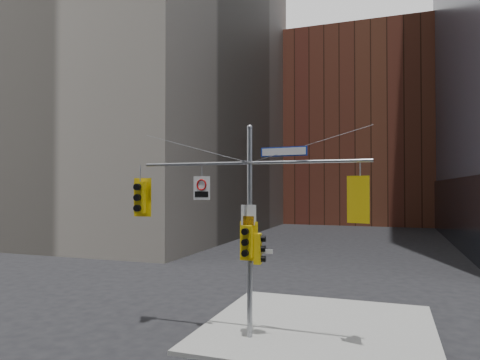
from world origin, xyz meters
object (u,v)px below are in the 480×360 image
Objects in this scene: signal_assembly at (250,210)px; traffic_light_west_arm at (140,197)px; traffic_light_east_arm at (360,199)px; traffic_light_pole_front at (247,242)px; street_sign_blade at (284,152)px; traffic_light_pole_side at (259,249)px; regulatory_sign_arm at (202,187)px.

signal_assembly is 5.54× the size of traffic_light_west_arm.
traffic_light_east_arm is 3.89m from traffic_light_pole_front.
street_sign_blade reaches higher than traffic_light_east_arm.
signal_assembly reaches higher than traffic_light_pole_side.
traffic_light_west_arm is at bearing 14.48° from traffic_light_east_arm.
signal_assembly is 9.70× the size of regulatory_sign_arm.
signal_assembly is 1.08m from traffic_light_pole_front.
regulatory_sign_arm reaches higher than traffic_light_east_arm.
traffic_light_pole_front is 0.82× the size of street_sign_blade.
traffic_light_west_arm is 1.00× the size of traffic_light_east_arm.
regulatory_sign_arm is (-2.09, -0.03, 2.06)m from traffic_light_pole_side.
traffic_light_pole_side is (4.60, -0.00, -1.68)m from traffic_light_west_arm.
street_sign_blade reaches higher than traffic_light_west_arm.
signal_assembly is at bearing -173.26° from street_sign_blade.
traffic_light_pole_side is 0.78× the size of traffic_light_pole_front.
traffic_light_pole_front is 2.54m from regulatory_sign_arm.
street_sign_blade is (0.86, -0.01, 3.23)m from traffic_light_pole_side.
street_sign_blade is (-2.43, 0.00, 1.55)m from traffic_light_east_arm.
traffic_light_pole_side is at bearing 8.33° from regulatory_sign_arm.
traffic_light_west_arm is 2.54m from regulatory_sign_arm.
traffic_light_pole_front is (4.28, -0.28, -1.43)m from traffic_light_west_arm.
traffic_light_pole_front is 1.59× the size of regulatory_sign_arm.
traffic_light_pole_front is (-3.61, -0.27, -1.43)m from traffic_light_east_arm.
regulatory_sign_arm is at bearing 14.80° from traffic_light_east_arm.
traffic_light_east_arm is 1.76× the size of regulatory_sign_arm.
street_sign_blade is 3.17m from regulatory_sign_arm.
signal_assembly is at bearing 14.59° from traffic_light_east_arm.
traffic_light_pole_front is at bearing -160.52° from street_sign_blade.
street_sign_blade reaches higher than traffic_light_pole_front.
traffic_light_west_arm is 1.10× the size of traffic_light_pole_front.
traffic_light_pole_side is 2.94m from regulatory_sign_arm.
street_sign_blade is at bearing -5.50° from traffic_light_west_arm.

